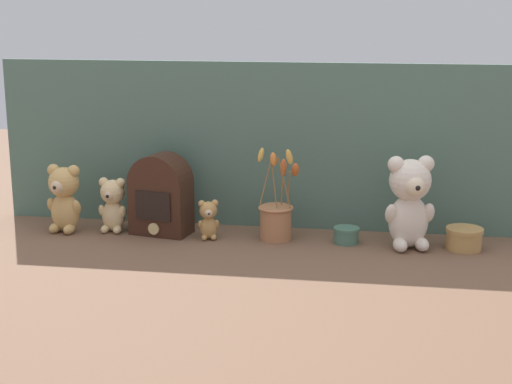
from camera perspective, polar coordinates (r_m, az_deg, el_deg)
name	(u,v)px	position (r m, az deg, el deg)	size (l,w,h in m)	color
ground_plane	(255,240)	(2.51, -0.07, -3.52)	(4.00, 4.00, 0.00)	brown
backdrop_wall	(263,146)	(2.61, 0.51, 3.38)	(1.80, 0.02, 0.55)	#4C6B5B
teddy_bear_large	(410,201)	(2.44, 11.12, -0.62)	(0.16, 0.15, 0.29)	beige
teddy_bear_medium	(64,197)	(2.65, -13.77, -0.35)	(0.12, 0.11, 0.23)	tan
teddy_bear_small	(113,204)	(2.62, -10.38, -0.84)	(0.10, 0.09, 0.18)	#DBBC84
teddy_bear_tiny	(208,219)	(2.51, -3.48, -1.96)	(0.07, 0.07, 0.13)	tan
flower_vase	(276,216)	(2.50, 1.49, -1.79)	(0.15, 0.13, 0.31)	#AD7047
vintage_radio	(161,195)	(2.57, -6.94, -0.20)	(0.21, 0.14, 0.27)	#381E14
decorative_tin_tall	(464,238)	(2.49, 14.90, -3.29)	(0.11, 0.11, 0.07)	tan
decorative_tin_short	(346,235)	(2.49, 6.59, -3.13)	(0.08, 0.08, 0.05)	#47705B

